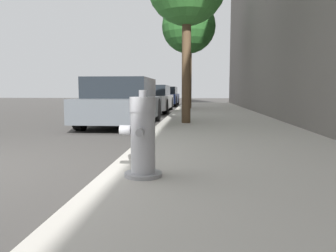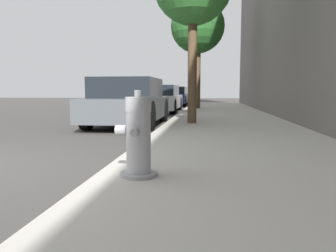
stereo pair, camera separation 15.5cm
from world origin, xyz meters
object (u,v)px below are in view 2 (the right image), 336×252
at_px(fire_hydrant, 138,138).
at_px(street_tree_far, 198,27).
at_px(parked_car_far, 174,96).
at_px(parked_car_near, 129,102).
at_px(parked_car_mid, 159,99).

height_order(fire_hydrant, street_tree_far, street_tree_far).
bearing_deg(fire_hydrant, parked_car_far, 94.96).
height_order(parked_car_far, street_tree_far, street_tree_far).
bearing_deg(parked_car_far, parked_car_near, -89.68).
height_order(parked_car_mid, street_tree_far, street_tree_far).
height_order(parked_car_mid, parked_car_far, parked_car_far).
height_order(fire_hydrant, parked_car_far, parked_car_far).
bearing_deg(parked_car_near, parked_car_far, 90.32).
relative_size(fire_hydrant, parked_car_near, 0.21).
distance_m(parked_car_near, parked_car_far, 12.30).
height_order(fire_hydrant, parked_car_mid, parked_car_mid).
distance_m(fire_hydrant, parked_car_far, 18.14).
bearing_deg(fire_hydrant, parked_car_near, 104.55).
bearing_deg(parked_car_mid, parked_car_far, 89.84).
bearing_deg(street_tree_far, fire_hydrant, -90.57).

